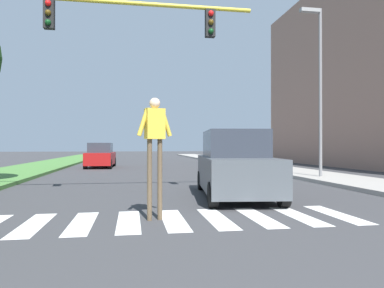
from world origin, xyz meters
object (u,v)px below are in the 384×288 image
object	(u,v)px
traffic_light_gantry	(46,42)
pedestrian_performer	(155,138)
suv_crossing	(235,165)
sedan_midblock	(101,156)
street_lamp_right	(318,77)

from	to	relation	value
traffic_light_gantry	pedestrian_performer	world-z (taller)	traffic_light_gantry
suv_crossing	sedan_midblock	xyz separation A→B (m)	(-5.16, 15.36, -0.14)
suv_crossing	sedan_midblock	distance (m)	16.20
pedestrian_performer	traffic_light_gantry	bearing A→B (deg)	133.27
traffic_light_gantry	suv_crossing	distance (m)	6.31
pedestrian_performer	suv_crossing	world-z (taller)	pedestrian_performer
traffic_light_gantry	street_lamp_right	distance (m)	11.48
suv_crossing	street_lamp_right	bearing A→B (deg)	41.16
street_lamp_right	suv_crossing	bearing A→B (deg)	-138.84
traffic_light_gantry	suv_crossing	size ratio (longest dim) A/B	1.72
pedestrian_performer	sedan_midblock	bearing A→B (deg)	98.06
street_lamp_right	traffic_light_gantry	bearing A→B (deg)	-156.44
street_lamp_right	suv_crossing	xyz separation A→B (m)	(-5.20, -4.55, -3.66)
traffic_light_gantry	sedan_midblock	size ratio (longest dim) A/B	1.89
street_lamp_right	sedan_midblock	world-z (taller)	street_lamp_right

